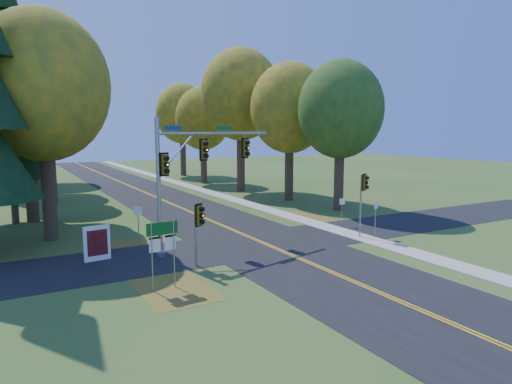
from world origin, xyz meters
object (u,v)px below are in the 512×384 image
traffic_mast (190,166)px  info_kiosk (97,243)px  route_sign_cluster (163,241)px  east_signal_pole (364,189)px

traffic_mast → info_kiosk: bearing=159.1°
route_sign_cluster → info_kiosk: (-1.70, 5.91, -1.21)m
east_signal_pole → route_sign_cluster: size_ratio=1.36×
traffic_mast → info_kiosk: size_ratio=4.28×
east_signal_pole → route_sign_cluster: east_signal_pole is taller
traffic_mast → east_signal_pole: 11.09m
traffic_mast → route_sign_cluster: traffic_mast is taller
east_signal_pole → info_kiosk: east_signal_pole is taller
east_signal_pole → info_kiosk: (-15.80, 3.04, -2.21)m
info_kiosk → route_sign_cluster: bearing=-80.4°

